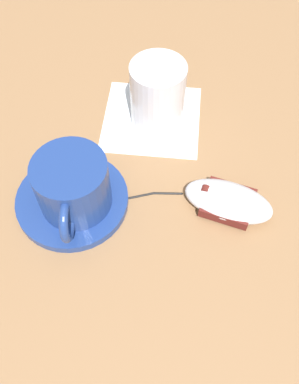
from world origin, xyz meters
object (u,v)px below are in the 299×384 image
saucer (72,200)px  coffee_cup (72,186)px  drinking_glass (158,96)px  computer_mouse (228,201)px

saucer → coffee_cup: 0.04m
drinking_glass → coffee_cup: bearing=132.0°
computer_mouse → drinking_glass: bearing=17.9°
coffee_cup → drinking_glass: (0.12, -0.13, 0.00)m
coffee_cup → drinking_glass: drinking_glass is taller
computer_mouse → drinking_glass: (0.16, 0.05, 0.04)m
saucer → coffee_cup: (-0.01, -0.01, 0.04)m
drinking_glass → saucer: bearing=129.0°
coffee_cup → computer_mouse: coffee_cup is taller
coffee_cup → computer_mouse: size_ratio=0.97×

